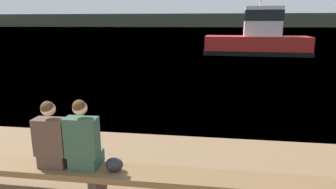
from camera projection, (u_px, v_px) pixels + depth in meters
water_surface at (209, 28)px, 121.97m from camera, size 240.00×240.00×0.00m
far_shoreline at (210, 20)px, 152.44m from camera, size 600.00×12.00×6.57m
bench_main at (97, 174)px, 4.11m from camera, size 6.24×0.47×0.43m
person_left at (52, 140)px, 4.10m from camera, size 0.43×0.41×0.95m
person_right at (83, 140)px, 4.03m from camera, size 0.43×0.41×0.98m
shopping_bag at (114, 165)px, 4.01m from camera, size 0.24×0.18×0.19m
tugboat_red at (258, 40)px, 22.35m from camera, size 7.79×3.05×5.88m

